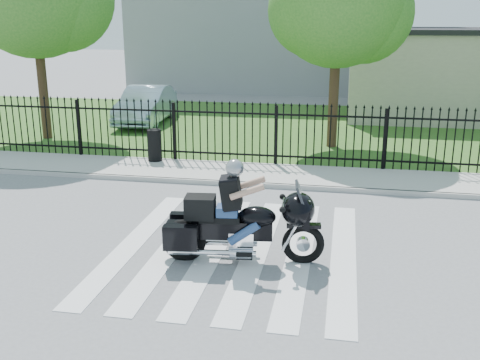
# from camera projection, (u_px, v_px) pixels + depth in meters

# --- Properties ---
(ground) EXTENTS (120.00, 120.00, 0.00)m
(ground) POSITION_uv_depth(u_px,v_px,m) (235.00, 249.00, 10.51)
(ground) COLOR slate
(ground) RESTS_ON ground
(crosswalk) EXTENTS (5.00, 5.50, 0.01)m
(crosswalk) POSITION_uv_depth(u_px,v_px,m) (235.00, 249.00, 10.51)
(crosswalk) COLOR silver
(crosswalk) RESTS_ON ground
(sidewalk) EXTENTS (40.00, 2.00, 0.12)m
(sidewalk) POSITION_uv_depth(u_px,v_px,m) (271.00, 175.00, 15.21)
(sidewalk) COLOR #ADAAA3
(sidewalk) RESTS_ON ground
(curb) EXTENTS (40.00, 0.12, 0.12)m
(curb) POSITION_uv_depth(u_px,v_px,m) (266.00, 185.00, 14.26)
(curb) COLOR #ADAAA3
(curb) RESTS_ON ground
(grass_strip) EXTENTS (40.00, 12.00, 0.02)m
(grass_strip) POSITION_uv_depth(u_px,v_px,m) (295.00, 128.00, 21.82)
(grass_strip) COLOR #2B591E
(grass_strip) RESTS_ON ground
(iron_fence) EXTENTS (26.00, 0.04, 1.80)m
(iron_fence) POSITION_uv_depth(u_px,v_px,m) (276.00, 137.00, 15.91)
(iron_fence) COLOR black
(iron_fence) RESTS_ON ground
(tree_mid) EXTENTS (4.20, 4.20, 6.78)m
(tree_mid) POSITION_uv_depth(u_px,v_px,m) (338.00, 0.00, 17.41)
(tree_mid) COLOR #382316
(tree_mid) RESTS_ON ground
(building_low) EXTENTS (10.00, 6.00, 3.50)m
(building_low) POSITION_uv_depth(u_px,v_px,m) (469.00, 76.00, 23.86)
(building_low) COLOR #BDB59D
(building_low) RESTS_ON ground
(building_low_roof) EXTENTS (10.20, 6.20, 0.20)m
(building_low_roof) POSITION_uv_depth(u_px,v_px,m) (474.00, 31.00, 23.34)
(building_low_roof) COLOR black
(building_low_roof) RESTS_ON building_low
(motorcycle_rider) EXTENTS (2.89, 1.10, 1.91)m
(motorcycle_rider) POSITION_uv_depth(u_px,v_px,m) (238.00, 220.00, 9.81)
(motorcycle_rider) COLOR black
(motorcycle_rider) RESTS_ON ground
(parked_car) EXTENTS (1.87, 4.57, 1.47)m
(parked_car) POSITION_uv_depth(u_px,v_px,m) (146.00, 105.00, 22.57)
(parked_car) COLOR #A1BDCB
(parked_car) RESTS_ON grass_strip
(litter_bin) EXTENTS (0.44, 0.44, 0.92)m
(litter_bin) POSITION_uv_depth(u_px,v_px,m) (155.00, 145.00, 16.34)
(litter_bin) COLOR black
(litter_bin) RESTS_ON sidewalk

